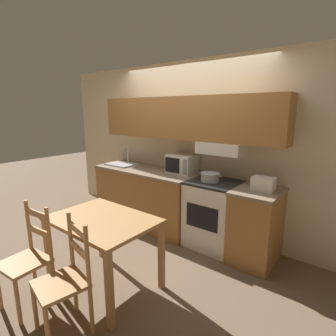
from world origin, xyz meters
name	(u,v)px	position (x,y,z in m)	size (l,w,h in m)	color
ground_plane	(187,225)	(0.00, 0.00, 0.00)	(16.00, 16.00, 0.00)	brown
wall_back	(187,135)	(0.02, -0.06, 1.48)	(5.35, 0.38, 2.55)	beige
lower_counter_main	(147,196)	(-0.59, -0.33, 0.46)	(1.78, 0.67, 0.92)	#A36B38
lower_counter_right_stub	(256,226)	(1.22, -0.33, 0.46)	(0.53, 0.67, 0.92)	#A36B38
stove_range	(213,214)	(0.63, -0.31, 0.46)	(0.65, 0.62, 0.92)	white
cooking_pot	(210,177)	(0.58, -0.34, 0.98)	(0.33, 0.25, 0.12)	#B7BABF
microwave	(182,164)	(0.01, -0.18, 1.05)	(0.41, 0.32, 0.28)	white
toaster	(263,184)	(1.27, -0.32, 1.00)	(0.26, 0.17, 0.16)	white
sink_basin	(122,164)	(-1.16, -0.32, 0.93)	(0.49, 0.39, 0.27)	#B7BABF
dining_table	(103,228)	(0.15, -1.79, 0.66)	(1.07, 0.76, 0.77)	#B27F4C
chair_left_of_table	(28,259)	(-0.20, -2.39, 0.46)	(0.41, 0.41, 0.98)	#B27F4C
chair_right_of_table	(65,281)	(0.36, -2.35, 0.46)	(0.45, 0.45, 0.98)	#B27F4C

